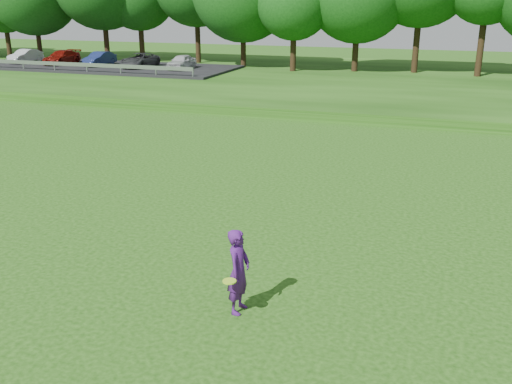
% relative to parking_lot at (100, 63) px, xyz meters
% --- Properties ---
extents(ground, '(140.00, 140.00, 0.00)m').
position_rel_parking_lot_xyz_m(ground, '(23.85, -32.81, -1.03)').
color(ground, '#163B0B').
rests_on(ground, ground).
extents(berm, '(130.00, 30.00, 0.60)m').
position_rel_parking_lot_xyz_m(berm, '(23.85, 1.19, -0.73)').
color(berm, '#163B0B').
rests_on(berm, ground).
extents(walking_path, '(130.00, 1.60, 0.04)m').
position_rel_parking_lot_xyz_m(walking_path, '(23.85, -12.81, -1.01)').
color(walking_path, gray).
rests_on(walking_path, ground).
extents(parking_lot, '(24.00, 9.00, 1.38)m').
position_rel_parking_lot_xyz_m(parking_lot, '(0.00, 0.00, 0.00)').
color(parking_lot, black).
rests_on(parking_lot, berm).
extents(woman, '(0.46, 0.98, 1.87)m').
position_rel_parking_lot_xyz_m(woman, '(25.84, -33.74, -0.10)').
color(woman, '#4A176A').
rests_on(woman, ground).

